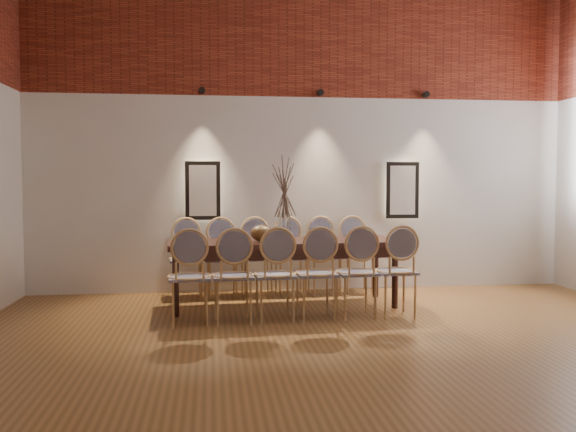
{
  "coord_description": "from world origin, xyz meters",
  "views": [
    {
      "loc": [
        -1.2,
        -4.33,
        1.43
      ],
      "look_at": [
        -0.39,
        2.08,
        1.05
      ],
      "focal_mm": 38.0,
      "sensor_mm": 36.0,
      "label": 1
    }
  ],
  "objects": [
    {
      "name": "floor",
      "position": [
        0.0,
        0.0,
        -0.01
      ],
      "size": [
        7.0,
        7.0,
        0.02
      ],
      "primitive_type": "cube",
      "color": "#986531",
      "rests_on": "ground"
    },
    {
      "name": "wall_back",
      "position": [
        0.0,
        3.55,
        2.0
      ],
      "size": [
        7.0,
        0.1,
        4.0
      ],
      "primitive_type": "cube",
      "color": "silver",
      "rests_on": "ground"
    },
    {
      "name": "brick_band_back",
      "position": [
        0.0,
        3.48,
        3.25
      ],
      "size": [
        7.0,
        0.02,
        1.5
      ],
      "primitive_type": "cube",
      "color": "maroon",
      "rests_on": "ground"
    },
    {
      "name": "niche_left",
      "position": [
        -1.3,
        3.45,
        1.3
      ],
      "size": [
        0.36,
        0.06,
        0.66
      ],
      "primitive_type": "cube",
      "color": "#FFEAC6",
      "rests_on": "wall_back"
    },
    {
      "name": "niche_right",
      "position": [
        1.3,
        3.45,
        1.3
      ],
      "size": [
        0.36,
        0.06,
        0.66
      ],
      "primitive_type": "cube",
      "color": "#FFEAC6",
      "rests_on": "wall_back"
    },
    {
      "name": "spot_fixture_left",
      "position": [
        -1.3,
        3.42,
        2.55
      ],
      "size": [
        0.08,
        0.1,
        0.08
      ],
      "primitive_type": "cylinder",
      "rotation": [
        1.57,
        0.0,
        0.0
      ],
      "color": "black",
      "rests_on": "wall_back"
    },
    {
      "name": "spot_fixture_mid",
      "position": [
        0.2,
        3.42,
        2.55
      ],
      "size": [
        0.08,
        0.1,
        0.08
      ],
      "primitive_type": "cylinder",
      "rotation": [
        1.57,
        0.0,
        0.0
      ],
      "color": "black",
      "rests_on": "wall_back"
    },
    {
      "name": "spot_fixture_right",
      "position": [
        1.6,
        3.42,
        2.55
      ],
      "size": [
        0.08,
        0.1,
        0.08
      ],
      "primitive_type": "cylinder",
      "rotation": [
        1.57,
        0.0,
        0.0
      ],
      "color": "black",
      "rests_on": "wall_back"
    },
    {
      "name": "dining_table",
      "position": [
        -0.39,
        2.48,
        0.38
      ],
      "size": [
        2.62,
        0.97,
        0.75
      ],
      "primitive_type": "cube",
      "rotation": [
        0.0,
        0.0,
        0.06
      ],
      "color": "#381B15",
      "rests_on": "floor"
    },
    {
      "name": "chair_near_a",
      "position": [
        -1.42,
        1.73,
        0.47
      ],
      "size": [
        0.46,
        0.46,
        0.94
      ],
      "primitive_type": null,
      "rotation": [
        0.0,
        0.0,
        0.06
      ],
      "color": "tan",
      "rests_on": "floor"
    },
    {
      "name": "chair_near_b",
      "position": [
        -0.99,
        1.75,
        0.47
      ],
      "size": [
        0.46,
        0.46,
        0.94
      ],
      "primitive_type": null,
      "rotation": [
        0.0,
        0.0,
        0.06
      ],
      "color": "tan",
      "rests_on": "floor"
    },
    {
      "name": "chair_near_c",
      "position": [
        -0.56,
        1.78,
        0.47
      ],
      "size": [
        0.46,
        0.46,
        0.94
      ],
      "primitive_type": null,
      "rotation": [
        0.0,
        0.0,
        0.06
      ],
      "color": "tan",
      "rests_on": "floor"
    },
    {
      "name": "chair_near_d",
      "position": [
        -0.13,
        1.8,
        0.47
      ],
      "size": [
        0.46,
        0.46,
        0.94
      ],
      "primitive_type": null,
      "rotation": [
        0.0,
        0.0,
        0.06
      ],
      "color": "tan",
      "rests_on": "floor"
    },
    {
      "name": "chair_near_e",
      "position": [
        0.3,
        1.83,
        0.47
      ],
      "size": [
        0.46,
        0.46,
        0.94
      ],
      "primitive_type": null,
      "rotation": [
        0.0,
        0.0,
        0.06
      ],
      "color": "tan",
      "rests_on": "floor"
    },
    {
      "name": "chair_near_f",
      "position": [
        0.72,
        1.85,
        0.47
      ],
      "size": [
        0.46,
        0.46,
        0.94
      ],
      "primitive_type": null,
      "rotation": [
        0.0,
        0.0,
        0.06
      ],
      "color": "tan",
      "rests_on": "floor"
    },
    {
      "name": "chair_far_a",
      "position": [
        -1.5,
        3.11,
        0.47
      ],
      "size": [
        0.46,
        0.46,
        0.94
      ],
      "primitive_type": null,
      "rotation": [
        0.0,
        0.0,
        3.2
      ],
      "color": "tan",
      "rests_on": "floor"
    },
    {
      "name": "chair_far_b",
      "position": [
        -1.07,
        3.14,
        0.47
      ],
      "size": [
        0.46,
        0.46,
        0.94
      ],
      "primitive_type": null,
      "rotation": [
        0.0,
        0.0,
        3.2
      ],
      "color": "tan",
      "rests_on": "floor"
    },
    {
      "name": "chair_far_c",
      "position": [
        -0.64,
        3.16,
        0.47
      ],
      "size": [
        0.46,
        0.46,
        0.94
      ],
      "primitive_type": null,
      "rotation": [
        0.0,
        0.0,
        3.2
      ],
      "color": "tan",
      "rests_on": "floor"
    },
    {
      "name": "chair_far_d",
      "position": [
        -0.21,
        3.19,
        0.47
      ],
      "size": [
        0.46,
        0.46,
        0.94
      ],
      "primitive_type": null,
      "rotation": [
        0.0,
        0.0,
        3.2
      ],
      "color": "tan",
      "rests_on": "floor"
    },
    {
      "name": "chair_far_e",
      "position": [
        0.22,
        3.21,
        0.47
      ],
      "size": [
        0.46,
        0.46,
        0.94
      ],
      "primitive_type": null,
      "rotation": [
        0.0,
        0.0,
        3.2
      ],
      "color": "tan",
      "rests_on": "floor"
    },
    {
      "name": "chair_far_f",
      "position": [
        0.64,
        3.24,
        0.47
      ],
      "size": [
        0.46,
        0.46,
        0.94
      ],
      "primitive_type": null,
      "rotation": [
        0.0,
        0.0,
        3.2
      ],
      "color": "tan",
      "rests_on": "floor"
    },
    {
      "name": "vase",
      "position": [
        -0.38,
        2.48,
        0.9
      ],
      "size": [
        0.14,
        0.14,
        0.3
      ],
      "primitive_type": "cylinder",
      "color": "silver",
      "rests_on": "dining_table"
    },
    {
      "name": "dried_branches",
      "position": [
        -0.38,
        2.48,
        1.35
      ],
      "size": [
        0.5,
        0.5,
        0.7
      ],
      "primitive_type": null,
      "color": "brown",
      "rests_on": "vase"
    },
    {
      "name": "bowl",
      "position": [
        -0.65,
        2.42,
        0.84
      ],
      "size": [
        0.24,
        0.24,
        0.18
      ],
      "primitive_type": "ellipsoid",
      "color": "brown",
      "rests_on": "dining_table"
    },
    {
      "name": "book",
      "position": [
        -0.54,
        2.51,
        0.77
      ],
      "size": [
        0.27,
        0.19,
        0.03
      ],
      "primitive_type": "cube",
      "rotation": [
        0.0,
        0.0,
        0.06
      ],
      "color": "#9B2867",
      "rests_on": "dining_table"
    }
  ]
}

